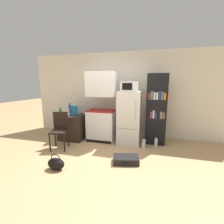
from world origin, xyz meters
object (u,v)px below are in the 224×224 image
at_px(cereal_box, 74,110).
at_px(chair, 60,127).
at_px(bottle_milk_white, 68,111).
at_px(bottle_clear_short, 78,111).
at_px(microwave, 130,86).
at_px(side_table, 74,127).
at_px(bottle_blue_soda, 70,109).
at_px(water_bottle_middle, 156,142).
at_px(water_bottle_front, 144,143).
at_px(bowl, 67,115).
at_px(suitcase_large_flat, 126,159).
at_px(handbag, 56,164).
at_px(kitchen_hutch, 101,110).
at_px(refrigerator, 129,118).
at_px(bookshelf, 156,110).
at_px(bottle_green_tall, 60,113).

bearing_deg(cereal_box, chair, -95.48).
xyz_separation_m(bottle_milk_white, bottle_clear_short, (0.34, -0.01, -0.01)).
bearing_deg(microwave, bottle_clear_short, 177.39).
relative_size(side_table, bottle_clear_short, 3.72).
xyz_separation_m(bottle_blue_soda, water_bottle_middle, (2.78, -0.33, -0.77)).
bearing_deg(cereal_box, water_bottle_front, -3.34).
distance_m(bowl, suitcase_large_flat, 2.32).
bearing_deg(cereal_box, handbag, -74.42).
bearing_deg(suitcase_large_flat, microwave, 82.26).
bearing_deg(suitcase_large_flat, chair, 156.19).
bearing_deg(water_bottle_front, side_table, 175.20).
relative_size(bottle_milk_white, bottle_clear_short, 1.06).
xyz_separation_m(bottle_blue_soda, chair, (0.28, -1.03, -0.31)).
bearing_deg(kitchen_hutch, water_bottle_middle, -4.46).
xyz_separation_m(water_bottle_front, water_bottle_middle, (0.32, 0.15, 0.00)).
bearing_deg(refrigerator, handbag, -124.48).
bearing_deg(bottle_clear_short, bowl, -131.65).
xyz_separation_m(bottle_clear_short, bowl, (-0.22, -0.25, -0.06)).
bearing_deg(water_bottle_front, handbag, -137.53).
bearing_deg(handbag, side_table, 107.46).
height_order(microwave, chair, microwave).
relative_size(cereal_box, suitcase_large_flat, 0.49).
distance_m(side_table, bottle_clear_short, 0.50).
height_order(bottle_milk_white, suitcase_large_flat, bottle_milk_white).
bearing_deg(handbag, suitcase_large_flat, 25.20).
height_order(bottle_clear_short, bowl, bottle_clear_short).
xyz_separation_m(microwave, bookshelf, (0.73, 0.15, -0.65)).
bearing_deg(water_bottle_front, suitcase_large_flat, -110.64).
relative_size(side_table, bowl, 4.60).
height_order(refrigerator, bottle_milk_white, refrigerator).
relative_size(kitchen_hutch, handbag, 5.69).
distance_m(handbag, water_bottle_middle, 2.59).
relative_size(chair, water_bottle_middle, 3.38).
height_order(handbag, water_bottle_middle, handbag).
bearing_deg(bookshelf, microwave, -168.20).
relative_size(bowl, chair, 0.17).
height_order(bottle_blue_soda, bowl, bottle_blue_soda).
distance_m(bottle_clear_short, bottle_green_tall, 0.56).
relative_size(side_table, bottle_blue_soda, 2.45).
xyz_separation_m(bottle_milk_white, handbag, (0.78, -1.85, -0.73)).
bearing_deg(bottle_blue_soda, suitcase_large_flat, -33.02).
xyz_separation_m(side_table, bottle_green_tall, (-0.23, -0.31, 0.49)).
bearing_deg(chair, water_bottle_middle, 1.38).
bearing_deg(side_table, suitcase_large_flat, -30.21).
distance_m(bookshelf, cereal_box, 2.42).
bearing_deg(bottle_milk_white, side_table, -31.21).
xyz_separation_m(bookshelf, handbag, (-1.94, -1.92, -0.87)).
bearing_deg(bookshelf, bottle_clear_short, -178.14).
bearing_deg(bowl, chair, -77.73).
bearing_deg(chair, suitcase_large_flat, -24.92).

